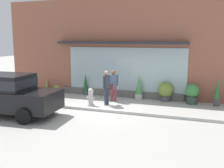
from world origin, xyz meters
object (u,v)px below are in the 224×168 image
at_px(potted_plant_window_center, 217,93).
at_px(potted_plant_near_hydrant, 166,91).
at_px(potted_plant_low_front, 139,87).
at_px(potted_plant_window_left, 192,93).
at_px(parked_car_black, 4,92).
at_px(pedestrian_passerby, 113,83).
at_px(potted_plant_by_entrance, 47,85).
at_px(fire_hydrant, 91,97).
at_px(potted_plant_window_right, 57,89).
at_px(pedestrian_with_handbag, 107,85).
at_px(potted_plant_corner_tall, 86,85).

bearing_deg(potted_plant_window_center, potted_plant_near_hydrant, 174.66).
relative_size(potted_plant_low_front, potted_plant_window_left, 1.33).
relative_size(parked_car_black, potted_plant_near_hydrant, 4.63).
height_order(pedestrian_passerby, potted_plant_window_center, pedestrian_passerby).
bearing_deg(potted_plant_by_entrance, potted_plant_low_front, -2.40).
bearing_deg(potted_plant_window_center, potted_plant_by_entrance, 177.66).
xyz_separation_m(potted_plant_low_front, potted_plant_window_left, (2.69, -0.09, -0.09)).
distance_m(fire_hydrant, potted_plant_low_front, 2.78).
height_order(potted_plant_window_right, potted_plant_near_hydrant, potted_plant_near_hydrant).
bearing_deg(potted_plant_window_right, parked_car_black, -86.52).
distance_m(potted_plant_window_center, potted_plant_near_hydrant, 2.45).
distance_m(pedestrian_with_handbag, potted_plant_window_right, 4.05).
relative_size(potted_plant_near_hydrant, potted_plant_window_left, 0.98).
height_order(potted_plant_corner_tall, potted_plant_window_left, potted_plant_corner_tall).
distance_m(fire_hydrant, potted_plant_window_center, 5.99).
height_order(pedestrian_passerby, potted_plant_window_right, pedestrian_passerby).
height_order(pedestrian_with_handbag, potted_plant_by_entrance, pedestrian_with_handbag).
height_order(parked_car_black, potted_plant_by_entrance, parked_car_black).
bearing_deg(potted_plant_near_hydrant, potted_plant_window_left, -7.24).
distance_m(pedestrian_passerby, parked_car_black, 5.20).
relative_size(parked_car_black, potted_plant_by_entrance, 5.52).
height_order(pedestrian_with_handbag, pedestrian_passerby, pedestrian_with_handbag).
xyz_separation_m(pedestrian_passerby, potted_plant_window_center, (4.95, 0.69, -0.28)).
bearing_deg(fire_hydrant, pedestrian_with_handbag, 30.86).
bearing_deg(parked_car_black, potted_plant_corner_tall, 69.97).
bearing_deg(potted_plant_low_front, potted_plant_corner_tall, 176.49).
height_order(potted_plant_window_center, potted_plant_near_hydrant, potted_plant_window_center).
bearing_deg(potted_plant_corner_tall, pedestrian_passerby, -26.87).
height_order(pedestrian_with_handbag, potted_plant_low_front, pedestrian_with_handbag).
xyz_separation_m(pedestrian_passerby, potted_plant_window_right, (-3.73, 0.70, -0.65)).
relative_size(potted_plant_corner_tall, potted_plant_window_center, 0.88).
xyz_separation_m(potted_plant_corner_tall, potted_plant_low_front, (3.16, -0.19, 0.06)).
height_order(parked_car_black, potted_plant_window_left, parked_car_black).
distance_m(parked_car_black, potted_plant_corner_tall, 5.14).
bearing_deg(pedestrian_with_handbag, parked_car_black, 152.25).
relative_size(fire_hydrant, potted_plant_window_center, 0.63).
bearing_deg(potted_plant_near_hydrant, potted_plant_corner_tall, 178.54).
bearing_deg(pedestrian_with_handbag, potted_plant_near_hydrant, -35.32).
distance_m(pedestrian_passerby, potted_plant_corner_tall, 2.31).
distance_m(fire_hydrant, potted_plant_window_left, 4.95).
bearing_deg(potted_plant_window_right, pedestrian_with_handbag, -22.61).
xyz_separation_m(potted_plant_window_right, potted_plant_window_left, (7.55, 0.05, 0.27)).
relative_size(fire_hydrant, potted_plant_corner_tall, 0.72).
relative_size(pedestrian_passerby, potted_plant_window_left, 1.59).
bearing_deg(potted_plant_window_right, potted_plant_by_entrance, 156.89).
bearing_deg(potted_plant_by_entrance, potted_plant_window_left, -2.23).
xyz_separation_m(fire_hydrant, potted_plant_window_left, (4.54, 1.99, 0.13)).
relative_size(pedestrian_passerby, potted_plant_by_entrance, 1.93).
bearing_deg(pedestrian_passerby, fire_hydrant, 43.93).
bearing_deg(potted_plant_near_hydrant, pedestrian_with_handbag, -145.61).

